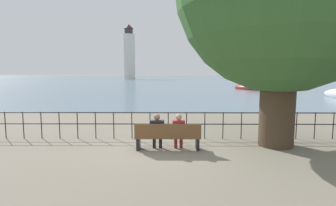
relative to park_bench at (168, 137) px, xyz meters
name	(u,v)px	position (x,y,z in m)	size (l,w,h in m)	color
ground_plane	(168,149)	(0.00, 0.07, -0.45)	(1000.00, 1000.00, 0.00)	gray
harbor_water	(171,77)	(0.00, 158.41, -0.44)	(600.00, 300.00, 0.01)	slate
park_bench	(168,137)	(0.00, 0.00, 0.00)	(2.17, 0.45, 0.90)	brown
seated_person_left	(157,130)	(-0.36, 0.08, 0.22)	(0.48, 0.35, 1.21)	black
seated_person_right	(179,130)	(0.36, 0.08, 0.21)	(0.41, 0.35, 1.20)	maroon
promenade_railing	(168,121)	(0.00, 1.51, 0.25)	(14.18, 0.04, 1.05)	black
sailboat_0	(250,84)	(15.83, 43.78, -0.10)	(4.44, 6.27, 9.10)	black
sailboat_2	(248,87)	(12.27, 33.05, -0.12)	(4.21, 6.49, 11.70)	maroon
harbor_lighthouse	(129,54)	(-17.86, 105.45, 10.40)	(5.05, 5.05, 23.33)	silver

